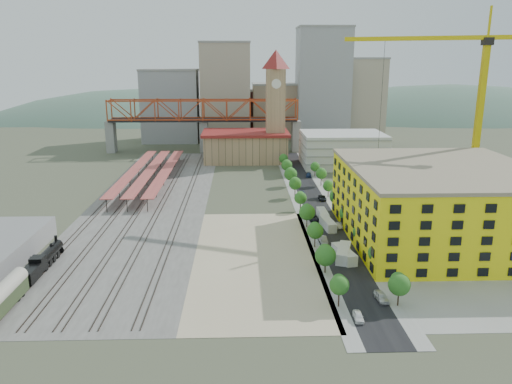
{
  "coord_description": "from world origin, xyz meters",
  "views": [
    {
      "loc": [
        -7.26,
        -137.55,
        43.99
      ],
      "look_at": [
        -3.25,
        -10.19,
        10.0
      ],
      "focal_mm": 35.0,
      "sensor_mm": 36.0,
      "label": 1
    }
  ],
  "objects_px": {
    "locomotive": "(44,260)",
    "car_0": "(358,317)",
    "coach": "(1,299)",
    "site_trailer_a": "(344,254)",
    "construction_building": "(439,203)",
    "site_trailer_c": "(328,224)",
    "site_trailer_d": "(323,215)",
    "clock_tower": "(276,96)",
    "site_trailer_b": "(344,253)",
    "tower_crane": "(468,87)"
  },
  "relations": [
    {
      "from": "locomotive",
      "to": "car_0",
      "type": "height_order",
      "value": "locomotive"
    },
    {
      "from": "coach",
      "to": "locomotive",
      "type": "bearing_deg",
      "value": 90.0
    },
    {
      "from": "site_trailer_c",
      "to": "site_trailer_d",
      "type": "bearing_deg",
      "value": 83.48
    },
    {
      "from": "tower_crane",
      "to": "site_trailer_b",
      "type": "height_order",
      "value": "tower_crane"
    },
    {
      "from": "clock_tower",
      "to": "site_trailer_b",
      "type": "bearing_deg",
      "value": -85.92
    },
    {
      "from": "clock_tower",
      "to": "tower_crane",
      "type": "distance_m",
      "value": 88.15
    },
    {
      "from": "tower_crane",
      "to": "locomotive",
      "type": "bearing_deg",
      "value": -157.81
    },
    {
      "from": "locomotive",
      "to": "site_trailer_d",
      "type": "bearing_deg",
      "value": 26.48
    },
    {
      "from": "site_trailer_a",
      "to": "car_0",
      "type": "height_order",
      "value": "site_trailer_a"
    },
    {
      "from": "clock_tower",
      "to": "construction_building",
      "type": "height_order",
      "value": "clock_tower"
    },
    {
      "from": "tower_crane",
      "to": "car_0",
      "type": "height_order",
      "value": "tower_crane"
    },
    {
      "from": "site_trailer_b",
      "to": "site_trailer_c",
      "type": "bearing_deg",
      "value": 107.26
    },
    {
      "from": "locomotive",
      "to": "coach",
      "type": "height_order",
      "value": "coach"
    },
    {
      "from": "construction_building",
      "to": "coach",
      "type": "bearing_deg",
      "value": -158.75
    },
    {
      "from": "coach",
      "to": "car_0",
      "type": "bearing_deg",
      "value": -3.84
    },
    {
      "from": "construction_building",
      "to": "locomotive",
      "type": "distance_m",
      "value": 93.66
    },
    {
      "from": "clock_tower",
      "to": "site_trailer_c",
      "type": "height_order",
      "value": "clock_tower"
    },
    {
      "from": "construction_building",
      "to": "site_trailer_b",
      "type": "xyz_separation_m",
      "value": [
        -26.0,
        -12.29,
        -8.09
      ]
    },
    {
      "from": "clock_tower",
      "to": "coach",
      "type": "relative_size",
      "value": 3.04
    },
    {
      "from": "site_trailer_d",
      "to": "locomotive",
      "type": "bearing_deg",
      "value": -154.43
    },
    {
      "from": "construction_building",
      "to": "site_trailer_c",
      "type": "xyz_separation_m",
      "value": [
        -26.0,
        8.81,
        -8.17
      ]
    },
    {
      "from": "locomotive",
      "to": "tower_crane",
      "type": "bearing_deg",
      "value": 22.19
    },
    {
      "from": "construction_building",
      "to": "tower_crane",
      "type": "relative_size",
      "value": 0.87
    },
    {
      "from": "tower_crane",
      "to": "site_trailer_c",
      "type": "relative_size",
      "value": 6.43
    },
    {
      "from": "car_0",
      "to": "clock_tower",
      "type": "bearing_deg",
      "value": 94.33
    },
    {
      "from": "locomotive",
      "to": "site_trailer_a",
      "type": "height_order",
      "value": "locomotive"
    },
    {
      "from": "site_trailer_b",
      "to": "site_trailer_c",
      "type": "xyz_separation_m",
      "value": [
        0.0,
        21.1,
        -0.08
      ]
    },
    {
      "from": "clock_tower",
      "to": "site_trailer_d",
      "type": "distance_m",
      "value": 87.78
    },
    {
      "from": "site_trailer_d",
      "to": "site_trailer_c",
      "type": "bearing_deg",
      "value": -90.91
    },
    {
      "from": "construction_building",
      "to": "site_trailer_a",
      "type": "distance_m",
      "value": 30.14
    },
    {
      "from": "car_0",
      "to": "coach",
      "type": "bearing_deg",
      "value": 178.45
    },
    {
      "from": "tower_crane",
      "to": "construction_building",
      "type": "bearing_deg",
      "value": -121.19
    },
    {
      "from": "site_trailer_b",
      "to": "site_trailer_d",
      "type": "height_order",
      "value": "site_trailer_b"
    },
    {
      "from": "site_trailer_b",
      "to": "car_0",
      "type": "height_order",
      "value": "site_trailer_b"
    },
    {
      "from": "clock_tower",
      "to": "car_0",
      "type": "relative_size",
      "value": 13.13
    },
    {
      "from": "coach",
      "to": "site_trailer_c",
      "type": "bearing_deg",
      "value": 34.04
    },
    {
      "from": "clock_tower",
      "to": "construction_building",
      "type": "relative_size",
      "value": 1.03
    },
    {
      "from": "locomotive",
      "to": "car_0",
      "type": "distance_m",
      "value": 67.48
    },
    {
      "from": "site_trailer_c",
      "to": "locomotive",
      "type": "bearing_deg",
      "value": -166.02
    },
    {
      "from": "locomotive",
      "to": "site_trailer_c",
      "type": "height_order",
      "value": "locomotive"
    },
    {
      "from": "construction_building",
      "to": "tower_crane",
      "type": "height_order",
      "value": "tower_crane"
    },
    {
      "from": "site_trailer_c",
      "to": "coach",
      "type": "bearing_deg",
      "value": -152.48
    },
    {
      "from": "construction_building",
      "to": "locomotive",
      "type": "relative_size",
      "value": 2.47
    },
    {
      "from": "clock_tower",
      "to": "construction_building",
      "type": "xyz_separation_m",
      "value": [
        34.0,
        -99.99,
        -19.29
      ]
    },
    {
      "from": "site_trailer_c",
      "to": "car_0",
      "type": "relative_size",
      "value": 2.29
    },
    {
      "from": "locomotive",
      "to": "construction_building",
      "type": "bearing_deg",
      "value": 9.79
    },
    {
      "from": "coach",
      "to": "site_trailer_a",
      "type": "height_order",
      "value": "coach"
    },
    {
      "from": "clock_tower",
      "to": "site_trailer_d",
      "type": "xyz_separation_m",
      "value": [
        8.0,
        -82.98,
        -27.5
      ]
    },
    {
      "from": "construction_building",
      "to": "coach",
      "type": "xyz_separation_m",
      "value": [
        -92.0,
        -35.78,
        -6.55
      ]
    },
    {
      "from": "site_trailer_b",
      "to": "site_trailer_c",
      "type": "height_order",
      "value": "site_trailer_b"
    }
  ]
}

